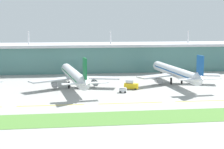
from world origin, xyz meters
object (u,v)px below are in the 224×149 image
(airliner_near_middle, at_px, (74,76))
(airliner_far_middle, at_px, (176,72))
(baggage_cart, at_px, (123,90))
(fuel_truck, at_px, (131,85))

(airliner_near_middle, height_order, airliner_far_middle, same)
(baggage_cart, distance_m, fuel_truck, 9.89)
(airliner_far_middle, distance_m, fuel_truck, 31.46)
(fuel_truck, bearing_deg, airliner_far_middle, 25.30)
(airliner_near_middle, bearing_deg, baggage_cart, -34.92)
(airliner_far_middle, relative_size, fuel_truck, 8.95)
(airliner_near_middle, xyz_separation_m, airliner_far_middle, (57.26, 5.02, 0.00))
(airliner_near_middle, bearing_deg, airliner_far_middle, 5.01)
(airliner_near_middle, height_order, fuel_truck, airliner_near_middle)
(fuel_truck, bearing_deg, airliner_near_middle, 164.06)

